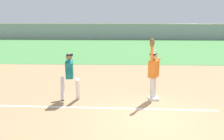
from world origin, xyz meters
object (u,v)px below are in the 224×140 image
(fielder, at_px, (153,70))
(runner, at_px, (70,73))
(baseball, at_px, (155,51))
(parked_car_blue, at_px, (92,32))
(parked_car_green, at_px, (140,32))
(first_base, at_px, (154,98))
(parked_car_red, at_px, (180,32))

(fielder, xyz_separation_m, runner, (-3.03, -0.16, -0.12))
(baseball, relative_size, parked_car_blue, 0.02)
(baseball, relative_size, parked_car_green, 0.02)
(fielder, bearing_deg, baseball, -156.30)
(first_base, xyz_separation_m, runner, (-3.07, -0.15, 0.96))
(runner, xyz_separation_m, parked_car_green, (4.40, 25.91, -0.32))
(parked_car_blue, xyz_separation_m, parked_car_green, (6.52, -0.50, 0.00))
(fielder, xyz_separation_m, parked_car_blue, (-5.16, 26.25, -0.45))
(runner, bearing_deg, parked_car_red, 62.22)
(fielder, height_order, parked_car_green, fielder)
(first_base, xyz_separation_m, parked_car_green, (1.33, 25.76, 0.63))
(parked_car_blue, bearing_deg, runner, -90.95)
(fielder, height_order, runner, fielder)
(first_base, relative_size, parked_car_red, 0.08)
(runner, distance_m, parked_car_red, 28.54)
(fielder, height_order, parked_car_blue, fielder)
(fielder, relative_size, parked_car_red, 0.50)
(runner, relative_size, parked_car_red, 0.38)
(runner, distance_m, parked_car_blue, 26.50)
(parked_car_blue, bearing_deg, baseball, -84.36)
(fielder, height_order, baseball, fielder)
(parked_car_green, bearing_deg, first_base, -88.64)
(fielder, relative_size, parked_car_blue, 0.50)
(first_base, height_order, fielder, fielder)
(parked_car_blue, relative_size, parked_car_green, 1.01)
(runner, distance_m, baseball, 3.18)
(runner, height_order, parked_car_blue, runner)
(parked_car_blue, bearing_deg, parked_car_red, -3.94)
(baseball, bearing_deg, parked_car_blue, 101.20)
(fielder, distance_m, parked_car_red, 27.47)
(fielder, distance_m, baseball, 0.69)
(baseball, bearing_deg, parked_car_red, 75.52)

